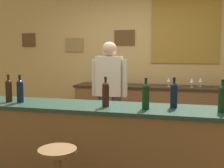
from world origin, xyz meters
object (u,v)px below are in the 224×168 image
Objects in this scene: wine_bottle_b at (20,90)px; wine_glass_c at (201,80)px; wine_bottle_f at (222,98)px; wine_glass_b at (192,81)px; coffee_mug at (117,82)px; wine_bottle_d at (146,95)px; wine_bottle_a at (9,90)px; wine_bottle_c at (106,93)px; bartender at (109,90)px; wine_bottle_e at (174,94)px; wine_glass_a at (169,80)px.

wine_glass_c is (2.01, 2.16, -0.05)m from wine_bottle_b.
wine_bottle_f reaches higher than wine_glass_c.
wine_glass_b reaches higher than coffee_mug.
wine_bottle_d is 2.45× the size of coffee_mug.
coffee_mug is at bearing 71.35° from wine_bottle_a.
wine_bottle_b is 2.95m from wine_glass_c.
wine_bottle_c is 2.21m from wine_glass_b.
wine_bottle_d is 2.32m from coffee_mug.
coffee_mug is (0.58, 2.15, -0.11)m from wine_bottle_b.
wine_bottle_b reaches higher than wine_glass_c.
bartender is 5.29× the size of wine_bottle_e.
wine_glass_c is at bearing 64.38° from wine_bottle_c.
wine_bottle_b reaches higher than wine_glass_a.
wine_bottle_c is 2.18m from coffee_mug.
wine_glass_c reaches higher than coffee_mug.
wine_glass_b is 1.24× the size of coffee_mug.
wine_bottle_c is at bearing -76.77° from bartender.
wine_glass_b is at bearing -139.06° from wine_glass_c.
wine_bottle_d reaches higher than wine_glass_a.
wine_bottle_d is at bearing -151.63° from wine_bottle_e.
wine_glass_c is (-0.08, 2.14, -0.05)m from wine_bottle_f.
wine_bottle_e is at bearing -99.94° from wine_glass_c.
wine_bottle_e reaches higher than wine_glass_b.
bartender is at bearing 56.54° from wine_bottle_b.
wine_bottle_e is 2.07m from wine_glass_c.
bartender is at bearing 120.97° from wine_bottle_d.
wine_bottle_d is 1.00× the size of wine_bottle_f.
bartender is 5.29× the size of wine_bottle_b.
wine_bottle_a and wine_bottle_c have the same top height.
wine_bottle_d is at bearing -0.71° from wine_bottle_a.
wine_glass_b is 0.19m from wine_glass_c.
wine_bottle_a reaches higher than coffee_mug.
wine_bottle_f is at bearing -54.61° from coffee_mug.
wine_bottle_a is at bearing -176.11° from wine_bottle_e.
wine_bottle_a and wine_bottle_b have the same top height.
wine_bottle_e is at bearing 4.26° from wine_bottle_b.
wine_bottle_d is 2.11m from wine_glass_b.
wine_bottle_c is 0.41m from wine_bottle_d.
wine_bottle_e is 0.45m from wine_bottle_f.
wine_bottle_f is 2.45× the size of coffee_mug.
wine_bottle_b is at bearing -179.48° from wine_bottle_f.
wine_bottle_a is 2.27m from coffee_mug.
wine_glass_b is at bearing -5.02° from coffee_mug.
wine_glass_a is at bearing 106.34° from wine_bottle_f.
wine_bottle_f is at bearing 0.52° from wine_bottle_c.
wine_bottle_d is at bearing -3.69° from wine_bottle_c.
wine_glass_c is at bearing 80.06° from wine_bottle_e.
wine_bottle_d is 1.97× the size of wine_glass_b.
wine_bottle_c is at bearing 0.39° from wine_bottle_a.
wine_glass_a and wine_glass_c have the same top height.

